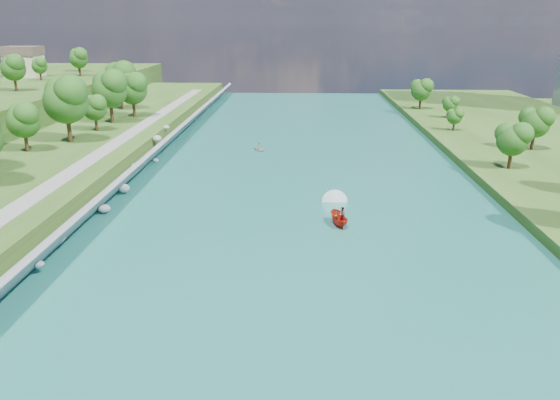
{
  "coord_description": "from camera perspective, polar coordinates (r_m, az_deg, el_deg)",
  "views": [
    {
      "loc": [
        0.15,
        -52.86,
        24.01
      ],
      "look_at": [
        -2.38,
        12.6,
        2.5
      ],
      "focal_mm": 35.0,
      "sensor_mm": 36.0,
      "label": 1
    }
  ],
  "objects": [
    {
      "name": "riverside_path",
      "position": [
        82.42,
        -21.22,
        2.55
      ],
      "size": [
        3.0,
        200.0,
        0.1
      ],
      "primitive_type": "cube",
      "color": "gray",
      "rests_on": "berm_west"
    },
    {
      "name": "ground",
      "position": [
        58.06,
        1.88,
        -6.26
      ],
      "size": [
        260.0,
        260.0,
        0.0
      ],
      "primitive_type": "plane",
      "color": "#2D5119",
      "rests_on": "ground"
    },
    {
      "name": "motorboat",
      "position": [
        68.83,
        6.1,
        -1.61
      ],
      "size": [
        3.6,
        19.05,
        2.13
      ],
      "rotation": [
        0.0,
        0.0,
        3.36
      ],
      "color": "red",
      "rests_on": "river_water"
    },
    {
      "name": "river_water",
      "position": [
        76.7,
        1.99,
        -0.04
      ],
      "size": [
        55.0,
        240.0,
        0.1
      ],
      "primitive_type": "cube",
      "color": "#185C57",
      "rests_on": "ground"
    },
    {
      "name": "trees_ridge",
      "position": [
        161.71,
        -23.63,
        12.95
      ],
      "size": [
        22.23,
        56.59,
        9.58
      ],
      "color": "#274913",
      "rests_on": "ridge_west"
    },
    {
      "name": "ridge_west",
      "position": [
        170.51,
        -27.21,
        9.64
      ],
      "size": [
        60.0,
        120.0,
        9.0
      ],
      "primitive_type": "cube",
      "color": "#2D5119",
      "rests_on": "ground"
    },
    {
      "name": "riprap_bank",
      "position": [
        79.86,
        -16.88,
        1.22
      ],
      "size": [
        3.98,
        236.0,
        4.12
      ],
      "color": "slate",
      "rests_on": "ground"
    },
    {
      "name": "raft",
      "position": [
        106.35,
        -2.17,
        5.37
      ],
      "size": [
        3.67,
        3.93,
        1.52
      ],
      "rotation": [
        0.0,
        0.0,
        0.59
      ],
      "color": "#9B9EA3",
      "rests_on": "river_water"
    }
  ]
}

